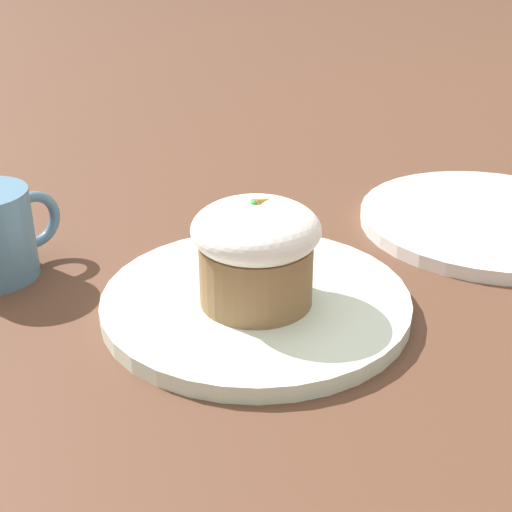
# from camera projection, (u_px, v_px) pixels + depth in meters

# --- Properties ---
(ground_plane) EXTENTS (4.00, 4.00, 0.00)m
(ground_plane) POSITION_uv_depth(u_px,v_px,m) (256.00, 309.00, 0.55)
(ground_plane) COLOR #513323
(dessert_plate) EXTENTS (0.24, 0.24, 0.01)m
(dessert_plate) POSITION_uv_depth(u_px,v_px,m) (256.00, 301.00, 0.55)
(dessert_plate) COLOR silver
(dessert_plate) RESTS_ON ground_plane
(carrot_cake) EXTENTS (0.09, 0.09, 0.08)m
(carrot_cake) POSITION_uv_depth(u_px,v_px,m) (256.00, 250.00, 0.52)
(carrot_cake) COLOR olive
(carrot_cake) RESTS_ON dessert_plate
(spoon) EXTENTS (0.09, 0.12, 0.01)m
(spoon) POSITION_uv_depth(u_px,v_px,m) (230.00, 287.00, 0.55)
(spoon) COLOR #B7B7BC
(spoon) RESTS_ON dessert_plate
(side_plate) EXTENTS (0.25, 0.25, 0.01)m
(side_plate) POSITION_uv_depth(u_px,v_px,m) (489.00, 220.00, 0.69)
(side_plate) COLOR white
(side_plate) RESTS_ON ground_plane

